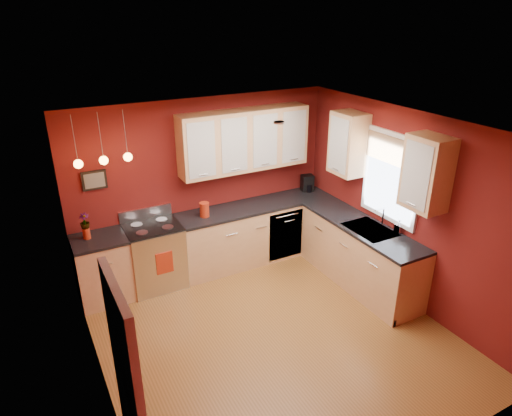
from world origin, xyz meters
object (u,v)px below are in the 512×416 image
sink (370,231)px  coffee_maker (308,184)px  gas_range (155,255)px  red_canister (204,210)px  soap_pump (399,227)px

sink → coffee_maker: bearing=88.1°
gas_range → red_canister: (0.78, -0.03, 0.57)m
gas_range → sink: (2.62, -1.50, 0.43)m
coffee_maker → soap_pump: size_ratio=1.37×
sink → red_canister: sink is taller
sink → soap_pump: bearing=-47.8°
gas_range → red_canister: 0.96m
coffee_maker → red_canister: bearing=-162.9°
sink → red_canister: bearing=141.4°
sink → soap_pump: 0.39m
red_canister → soap_pump: size_ratio=1.10×
gas_range → soap_pump: (2.87, -1.77, 0.56)m
coffee_maker → soap_pump: 1.89m
sink → soap_pump: (0.25, -0.27, 0.12)m
gas_range → coffee_maker: coffee_maker is taller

